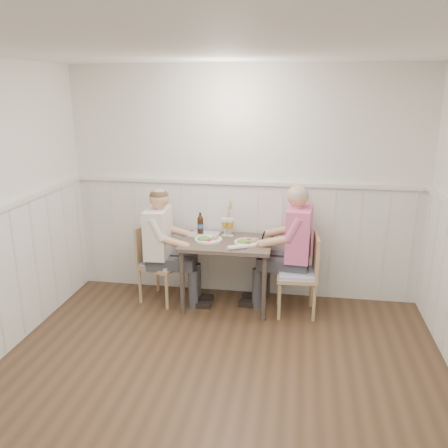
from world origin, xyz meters
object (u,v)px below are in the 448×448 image
Objects in this scene: dining_table at (227,250)px; grass_vase at (228,218)px; beer_bottle at (200,225)px; diner_cream at (162,255)px; man_in_pink at (294,257)px; chair_left at (157,260)px; chair_right at (302,271)px.

dining_table is 0.38m from grass_vase.
diner_cream is at bearing -146.32° from beer_bottle.
man_in_pink is 1.45m from diner_cream.
dining_table is 0.73m from diner_cream.
dining_table is 1.11× the size of chair_left.
beer_bottle is (0.38, 0.25, 0.30)m from diner_cream.
dining_table is at bearing -176.13° from man_in_pink.
man_in_pink is 0.86m from grass_vase.
diner_cream is 5.36× the size of beer_bottle.
chair_left is 0.62× the size of man_in_pink.
diner_cream reaches higher than chair_left.
dining_table is 3.88× the size of beer_bottle.
chair_right is 1.02m from grass_vase.
beer_bottle reaches higher than chair_left.
chair_right is 0.66× the size of diner_cream.
chair_right is at bearing -3.29° from chair_left.
dining_table is 0.72× the size of diner_cream.
chair_left is 0.14m from diner_cream.
dining_table is at bearing -31.67° from beer_bottle.
diner_cream is at bearing -176.28° from man_in_pink.
diner_cream reaches higher than chair_right.
man_in_pink is at bearing 3.72° from diner_cream.
dining_table is at bearing -1.27° from chair_left.
grass_vase is at bearing 164.85° from man_in_pink.
beer_bottle is (-0.34, 0.21, 0.21)m from dining_table.
diner_cream is (-1.44, -0.09, -0.03)m from man_in_pink.
man_in_pink is at bearing 3.87° from dining_table.
dining_table is at bearing -82.98° from grass_vase.
beer_bottle is 0.32m from grass_vase.
chair_right is 1.62m from chair_left.
diner_cream reaches higher than beer_bottle.
chair_left is 0.65× the size of diner_cream.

